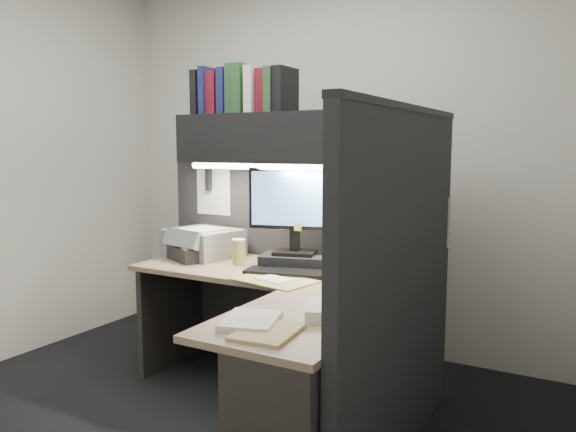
% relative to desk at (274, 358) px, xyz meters
% --- Properties ---
extents(floor, '(3.50, 3.50, 0.00)m').
position_rel_desk_xyz_m(floor, '(-0.43, 0.00, -0.44)').
color(floor, black).
rests_on(floor, ground).
extents(wall_back, '(3.50, 0.04, 2.70)m').
position_rel_desk_xyz_m(wall_back, '(-0.43, 1.50, 0.91)').
color(wall_back, silver).
rests_on(wall_back, floor).
extents(partition_back, '(1.90, 0.06, 1.60)m').
position_rel_desk_xyz_m(partition_back, '(-0.40, 0.93, 0.36)').
color(partition_back, black).
rests_on(partition_back, floor).
extents(partition_right, '(0.06, 1.50, 1.60)m').
position_rel_desk_xyz_m(partition_right, '(0.55, 0.18, 0.36)').
color(partition_right, black).
rests_on(partition_right, floor).
extents(desk, '(1.70, 1.53, 0.73)m').
position_rel_desk_xyz_m(desk, '(0.00, 0.00, 0.00)').
color(desk, '#977C60').
rests_on(desk, floor).
extents(overhead_shelf, '(1.55, 0.34, 0.30)m').
position_rel_desk_xyz_m(overhead_shelf, '(-0.30, 0.75, 1.06)').
color(overhead_shelf, black).
rests_on(overhead_shelf, partition_back).
extents(task_light_tube, '(1.32, 0.04, 0.04)m').
position_rel_desk_xyz_m(task_light_tube, '(-0.30, 0.61, 0.89)').
color(task_light_tube, white).
rests_on(task_light_tube, overhead_shelf).
extents(monitor, '(0.54, 0.34, 0.60)m').
position_rel_desk_xyz_m(monitor, '(-0.26, 0.68, 0.52)').
color(monitor, black).
rests_on(monitor, desk).
extents(keyboard, '(0.50, 0.25, 0.02)m').
position_rel_desk_xyz_m(keyboard, '(-0.21, 0.49, 0.30)').
color(keyboard, black).
rests_on(keyboard, desk).
extents(mousepad, '(0.24, 0.23, 0.00)m').
position_rel_desk_xyz_m(mousepad, '(0.34, 0.55, 0.29)').
color(mousepad, '#1A448F').
rests_on(mousepad, desk).
extents(mouse, '(0.09, 0.11, 0.04)m').
position_rel_desk_xyz_m(mouse, '(0.34, 0.55, 0.31)').
color(mouse, black).
rests_on(mouse, mousepad).
extents(telephone, '(0.24, 0.24, 0.08)m').
position_rel_desk_xyz_m(telephone, '(0.33, 0.68, 0.33)').
color(telephone, '#B6A48C').
rests_on(telephone, desk).
extents(coffee_cup, '(0.10, 0.10, 0.15)m').
position_rel_desk_xyz_m(coffee_cup, '(-0.60, 0.58, 0.36)').
color(coffee_cup, '#C4CE52').
rests_on(coffee_cup, desk).
extents(printer, '(0.51, 0.46, 0.18)m').
position_rel_desk_xyz_m(printer, '(-0.96, 0.69, 0.38)').
color(printer, gray).
rests_on(printer, desk).
extents(notebook_stack, '(0.37, 0.35, 0.09)m').
position_rel_desk_xyz_m(notebook_stack, '(-0.94, 0.56, 0.33)').
color(notebook_stack, black).
rests_on(notebook_stack, desk).
extents(open_folder, '(0.47, 0.35, 0.01)m').
position_rel_desk_xyz_m(open_folder, '(-0.19, 0.32, 0.29)').
color(open_folder, tan).
rests_on(open_folder, desk).
extents(paper_stack_a, '(0.35, 0.33, 0.05)m').
position_rel_desk_xyz_m(paper_stack_a, '(0.38, -0.10, 0.31)').
color(paper_stack_a, white).
rests_on(paper_stack_a, desk).
extents(paper_stack_b, '(0.28, 0.32, 0.03)m').
position_rel_desk_xyz_m(paper_stack_b, '(0.11, -0.36, 0.30)').
color(paper_stack_b, white).
rests_on(paper_stack_b, desk).
extents(manila_stack, '(0.25, 0.30, 0.02)m').
position_rel_desk_xyz_m(manila_stack, '(0.23, -0.44, 0.29)').
color(manila_stack, tan).
rests_on(manila_stack, desk).
extents(binder_row, '(0.67, 0.26, 0.31)m').
position_rel_desk_xyz_m(binder_row, '(-0.67, 0.75, 1.35)').
color(binder_row, black).
rests_on(binder_row, overhead_shelf).
extents(pinned_papers, '(1.76, 1.31, 0.51)m').
position_rel_desk_xyz_m(pinned_papers, '(-0.00, 0.56, 0.61)').
color(pinned_papers, white).
rests_on(pinned_papers, partition_back).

